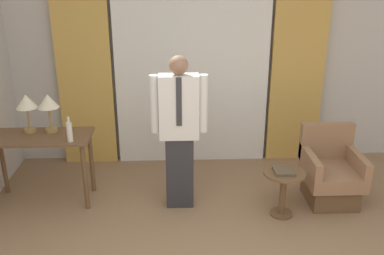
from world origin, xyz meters
TOP-DOWN VIEW (x-y plane):
  - wall_back at (0.00, 3.11)m, footprint 10.00×0.06m
  - curtain_sheer_center at (0.00, 2.98)m, footprint 1.95×0.06m
  - curtain_drape_left at (-1.36, 2.98)m, footprint 0.68×0.06m
  - curtain_drape_right at (1.36, 2.98)m, footprint 0.68×0.06m
  - desk at (-1.70, 1.96)m, footprint 1.13×0.51m
  - table_lamp_left at (-1.81, 2.08)m, footprint 0.23×0.23m
  - table_lamp_right at (-1.58, 2.08)m, footprint 0.23×0.23m
  - bottle_near_edge at (-1.31, 1.79)m, footprint 0.06×0.06m
  - person at (-0.18, 1.80)m, footprint 0.59×0.20m
  - armchair at (1.50, 1.85)m, footprint 0.60×0.64m
  - side_table at (0.90, 1.55)m, footprint 0.44×0.44m
  - book at (0.88, 1.54)m, footprint 0.20×0.20m

SIDE VIEW (x-z plane):
  - armchair at x=1.50m, z-range -0.11..0.72m
  - side_table at x=0.90m, z-range 0.09..0.60m
  - book at x=0.88m, z-range 0.51..0.54m
  - desk at x=-1.70m, z-range 0.26..1.04m
  - bottle_near_edge at x=-1.31m, z-range 0.76..1.03m
  - person at x=-0.18m, z-range 0.08..1.75m
  - table_lamp_left at x=-1.81m, z-range 0.90..1.32m
  - table_lamp_right at x=-1.58m, z-range 0.90..1.32m
  - curtain_sheer_center at x=0.00m, z-range 0.00..2.58m
  - curtain_drape_left at x=-1.36m, z-range 0.00..2.58m
  - curtain_drape_right at x=1.36m, z-range 0.00..2.58m
  - wall_back at x=0.00m, z-range 0.00..2.70m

